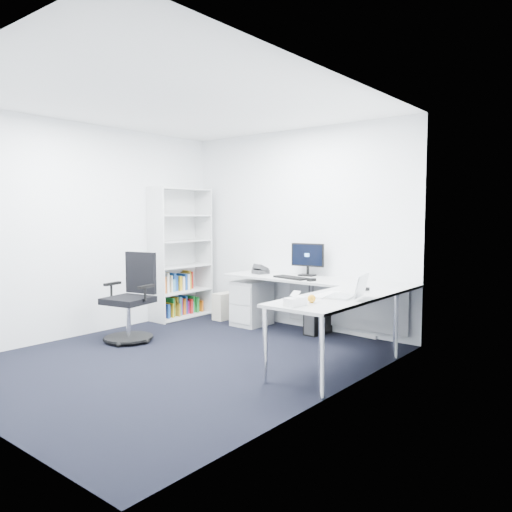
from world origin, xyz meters
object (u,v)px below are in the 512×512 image
Objects in this scene: l_desk at (300,312)px; bookshelf at (181,253)px; task_chair at (128,298)px; monitor at (307,259)px; laptop at (341,285)px.

bookshelf is at bearing 178.68° from l_desk.
l_desk is 1.30× the size of bookshelf.
task_chair is (0.56, -1.37, -0.43)m from bookshelf.
bookshelf is at bearing -173.32° from monitor.
task_chair is 2.35m from monitor.
monitor reaches higher than l_desk.
bookshelf is (-2.17, 0.05, 0.60)m from l_desk.
bookshelf is 1.99m from monitor.
laptop reaches higher than l_desk.
monitor is at bearing 42.55° from task_chair.
monitor is (1.37, 1.86, 0.42)m from task_chair.
bookshelf is 1.80× the size of task_chair.
laptop is at bearing -36.20° from l_desk.
laptop is (2.57, 0.62, 0.32)m from task_chair.
laptop is at bearing 2.62° from task_chair.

